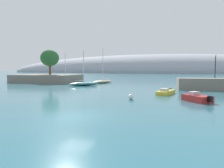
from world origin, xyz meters
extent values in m
plane|color=#2D6675|center=(0.00, 0.00, 0.00)|extent=(600.00, 600.00, 0.00)
cube|color=gray|center=(-29.29, 37.49, 1.13)|extent=(18.53, 11.59, 2.27)
cylinder|color=brown|center=(-29.40, 39.29, 3.61)|extent=(0.67, 0.67, 2.67)
ellipsoid|color=#28602D|center=(-29.40, 39.29, 7.30)|extent=(5.55, 5.55, 4.99)
ellipsoid|color=#999EA8|center=(-16.55, 193.53, 0.00)|extent=(326.69, 73.88, 36.28)
ellipsoid|color=gray|center=(-23.79, 38.74, 0.53)|extent=(6.37, 3.61, 1.05)
cylinder|color=silver|center=(-23.79, 38.74, 4.85)|extent=(0.14, 0.14, 7.59)
cube|color=silver|center=(-24.05, 38.65, 1.40)|extent=(2.65, 0.97, 0.10)
ellipsoid|color=#1E6B70|center=(-13.33, 29.29, 0.42)|extent=(6.91, 6.64, 0.84)
cylinder|color=silver|center=(-13.33, 29.29, 4.56)|extent=(0.19, 0.19, 7.44)
cube|color=silver|center=(-13.57, 29.07, 1.19)|extent=(2.46, 2.29, 0.10)
ellipsoid|color=#C6B284|center=(-12.21, 39.44, 0.39)|extent=(4.52, 8.30, 0.79)
cylinder|color=silver|center=(-12.21, 39.44, 5.26)|extent=(0.17, 0.17, 8.95)
cube|color=silver|center=(-12.09, 39.78, 1.14)|extent=(1.25, 3.47, 0.10)
cube|color=red|center=(10.28, 11.75, 0.39)|extent=(3.67, 3.93, 0.78)
cube|color=black|center=(11.54, 10.18, 0.58)|extent=(0.56, 0.57, 0.70)
cube|color=#B2B7C1|center=(9.95, 12.17, 0.98)|extent=(1.41, 1.36, 0.40)
cube|color=yellow|center=(6.21, 18.37, 0.28)|extent=(2.84, 5.14, 0.55)
cube|color=black|center=(6.84, 20.98, 0.42)|extent=(0.45, 0.51, 0.50)
cube|color=#B2B7C1|center=(6.04, 17.66, 0.75)|extent=(1.29, 1.38, 0.40)
sphere|color=silver|center=(2.18, 10.88, 0.35)|extent=(0.70, 0.70, 0.70)
cylinder|color=black|center=(14.89, 29.26, 4.29)|extent=(0.16, 0.16, 4.18)
sphere|color=#EAEACC|center=(14.89, 29.26, 6.56)|extent=(0.36, 0.36, 0.36)
camera|label=1|loc=(8.03, -15.51, 4.01)|focal=33.29mm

